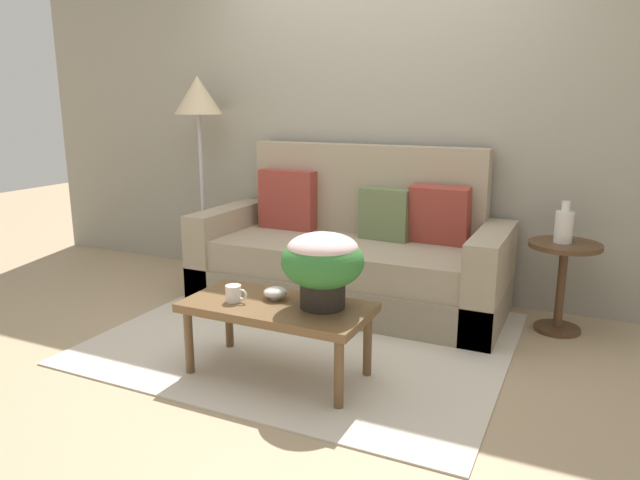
# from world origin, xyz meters

# --- Properties ---
(ground_plane) EXTENTS (14.00, 14.00, 0.00)m
(ground_plane) POSITION_xyz_m (0.00, 0.00, 0.00)
(ground_plane) COLOR tan
(wall_back) EXTENTS (6.40, 0.12, 2.94)m
(wall_back) POSITION_xyz_m (0.00, 1.22, 1.47)
(wall_back) COLOR gray
(wall_back) RESTS_ON ground
(area_rug) EXTENTS (2.36, 1.96, 0.01)m
(area_rug) POSITION_xyz_m (0.00, 0.03, 0.01)
(area_rug) COLOR beige
(area_rug) RESTS_ON ground
(couch) EXTENTS (2.16, 0.88, 1.11)m
(couch) POSITION_xyz_m (-0.02, 0.76, 0.34)
(couch) COLOR gray
(couch) RESTS_ON ground
(coffee_table) EXTENTS (0.97, 0.48, 0.40)m
(coffee_table) POSITION_xyz_m (0.08, -0.48, 0.35)
(coffee_table) COLOR brown
(coffee_table) RESTS_ON ground
(side_table) EXTENTS (0.43, 0.43, 0.57)m
(side_table) POSITION_xyz_m (1.38, 0.82, 0.40)
(side_table) COLOR #4C331E
(side_table) RESTS_ON ground
(floor_lamp) EXTENTS (0.38, 0.38, 1.61)m
(floor_lamp) POSITION_xyz_m (-1.39, 0.91, 1.34)
(floor_lamp) COLOR #B2B2B7
(floor_lamp) RESTS_ON ground
(potted_plant) EXTENTS (0.42, 0.42, 0.38)m
(potted_plant) POSITION_xyz_m (0.32, -0.43, 0.64)
(potted_plant) COLOR black
(potted_plant) RESTS_ON coffee_table
(coffee_mug) EXTENTS (0.12, 0.08, 0.09)m
(coffee_mug) POSITION_xyz_m (-0.13, -0.55, 0.45)
(coffee_mug) COLOR white
(coffee_mug) RESTS_ON coffee_table
(snack_bowl) EXTENTS (0.13, 0.13, 0.07)m
(snack_bowl) POSITION_xyz_m (0.04, -0.42, 0.44)
(snack_bowl) COLOR silver
(snack_bowl) RESTS_ON coffee_table
(table_vase) EXTENTS (0.11, 0.11, 0.26)m
(table_vase) POSITION_xyz_m (1.36, 0.82, 0.68)
(table_vase) COLOR silver
(table_vase) RESTS_ON side_table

